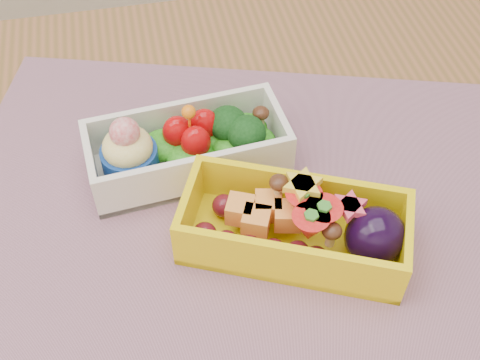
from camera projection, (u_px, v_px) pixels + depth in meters
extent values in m
cube|color=brown|center=(205.00, 264.00, 0.57)|extent=(1.20, 0.80, 0.04)
cylinder|color=brown|center=(471.00, 173.00, 1.14)|extent=(0.06, 0.06, 0.71)
cube|color=#A2708B|center=(233.00, 212.00, 0.58)|extent=(0.64, 0.55, 0.00)
cube|color=silver|center=(188.00, 148.00, 0.60)|extent=(0.20, 0.10, 0.05)
ellipsoid|color=green|center=(188.00, 153.00, 0.60)|extent=(0.18, 0.09, 0.02)
cylinder|color=navy|center=(131.00, 163.00, 0.58)|extent=(0.05, 0.05, 0.03)
sphere|color=red|center=(125.00, 132.00, 0.55)|extent=(0.03, 0.03, 0.03)
ellipsoid|color=#B30609|center=(177.00, 132.00, 0.59)|extent=(0.03, 0.02, 0.04)
ellipsoid|color=#B30609|center=(196.00, 142.00, 0.58)|extent=(0.03, 0.02, 0.04)
ellipsoid|color=#B30609|center=(204.00, 125.00, 0.60)|extent=(0.03, 0.02, 0.04)
sphere|color=orange|center=(189.00, 112.00, 0.57)|extent=(0.01, 0.01, 0.01)
ellipsoid|color=black|center=(228.00, 123.00, 0.60)|extent=(0.04, 0.04, 0.03)
ellipsoid|color=black|center=(246.00, 133.00, 0.59)|extent=(0.04, 0.04, 0.03)
ellipsoid|color=#3F2111|center=(261.00, 113.00, 0.60)|extent=(0.02, 0.02, 0.01)
cube|color=yellow|center=(294.00, 227.00, 0.53)|extent=(0.21, 0.16, 0.05)
ellipsoid|color=#57101B|center=(247.00, 230.00, 0.54)|extent=(0.11, 0.09, 0.02)
cube|color=orange|center=(263.00, 213.00, 0.53)|extent=(0.06, 0.06, 0.02)
cone|color=red|center=(303.00, 205.00, 0.53)|extent=(0.04, 0.04, 0.03)
cone|color=red|center=(322.00, 219.00, 0.52)|extent=(0.04, 0.04, 0.03)
cone|color=red|center=(310.00, 228.00, 0.51)|extent=(0.04, 0.04, 0.03)
cylinder|color=yellow|center=(303.00, 185.00, 0.52)|extent=(0.04, 0.04, 0.01)
cylinder|color=#E53F5B|center=(350.00, 206.00, 0.51)|extent=(0.03, 0.03, 0.01)
ellipsoid|color=#3F2111|center=(278.00, 196.00, 0.54)|extent=(0.02, 0.02, 0.01)
ellipsoid|color=#3F2111|center=(331.00, 237.00, 0.51)|extent=(0.02, 0.02, 0.01)
ellipsoid|color=black|center=(375.00, 237.00, 0.52)|extent=(0.05, 0.05, 0.05)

